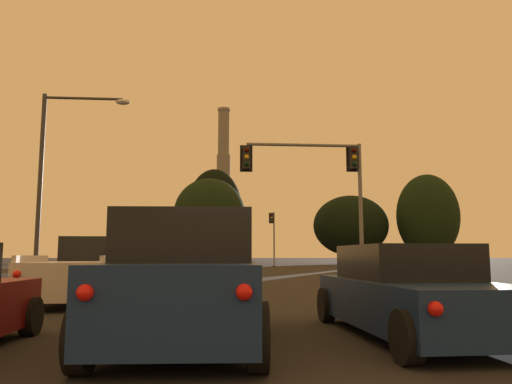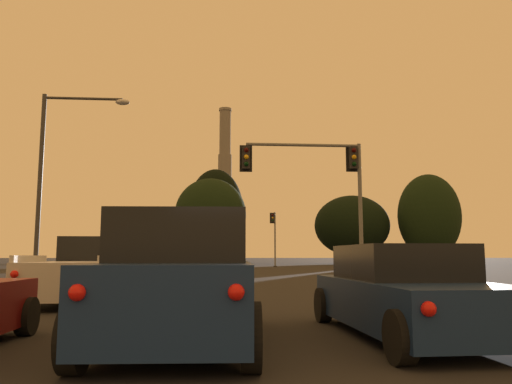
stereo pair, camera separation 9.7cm
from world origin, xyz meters
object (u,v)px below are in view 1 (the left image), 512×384
traffic_light_overhead_right (321,175)px  traffic_light_far_right (273,231)px  smokestack (223,199)px  sedan_right_lane_second (410,293)px  suv_center_lane_second (189,280)px  pickup_truck_left_lane_front (86,272)px  street_lamp (56,164)px

traffic_light_overhead_right → traffic_light_far_right: (1.80, 35.51, -0.80)m
smokestack → traffic_light_overhead_right: bearing=-88.5°
traffic_light_overhead_right → smokestack: (-2.99, 113.86, 11.71)m
sedan_right_lane_second → smokestack: (-1.22, 128.50, 15.98)m
suv_center_lane_second → smokestack: (2.22, 128.73, 15.75)m
pickup_truck_left_lane_front → traffic_light_overhead_right: size_ratio=0.87×
pickup_truck_left_lane_front → street_lamp: street_lamp is taller
street_lamp → smokestack: smokestack is taller
suv_center_lane_second → traffic_light_far_right: traffic_light_far_right is taller
suv_center_lane_second → sedan_right_lane_second: bearing=6.2°
suv_center_lane_second → pickup_truck_left_lane_front: (-3.22, 6.88, -0.09)m
pickup_truck_left_lane_front → smokestack: 123.00m
street_lamp → sedan_right_lane_second: bearing=-55.0°
suv_center_lane_second → pickup_truck_left_lane_front: suv_center_lane_second is taller
pickup_truck_left_lane_front → smokestack: smokestack is taller
sedan_right_lane_second → traffic_light_overhead_right: (1.77, 14.64, 4.27)m
pickup_truck_left_lane_front → sedan_right_lane_second: size_ratio=1.18×
suv_center_lane_second → smokestack: 129.71m
pickup_truck_left_lane_front → traffic_light_overhead_right: traffic_light_overhead_right is taller
traffic_light_far_right → smokestack: size_ratio=0.15×
sedan_right_lane_second → street_lamp: street_lamp is taller
traffic_light_far_right → traffic_light_overhead_right: bearing=-92.9°
pickup_truck_left_lane_front → sedan_right_lane_second: bearing=-47.4°
suv_center_lane_second → traffic_light_overhead_right: (5.20, 14.88, 4.04)m
street_lamp → smokestack: bearing=85.6°
pickup_truck_left_lane_front → traffic_light_overhead_right: (8.42, 8.00, 4.13)m
sedan_right_lane_second → traffic_light_far_right: 50.40m
traffic_light_overhead_right → traffic_light_far_right: traffic_light_overhead_right is taller
traffic_light_far_right → street_lamp: size_ratio=0.76×
suv_center_lane_second → traffic_light_far_right: 50.98m
traffic_light_overhead_right → suv_center_lane_second: bearing=-109.3°
traffic_light_far_right → suv_center_lane_second: bearing=-97.9°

